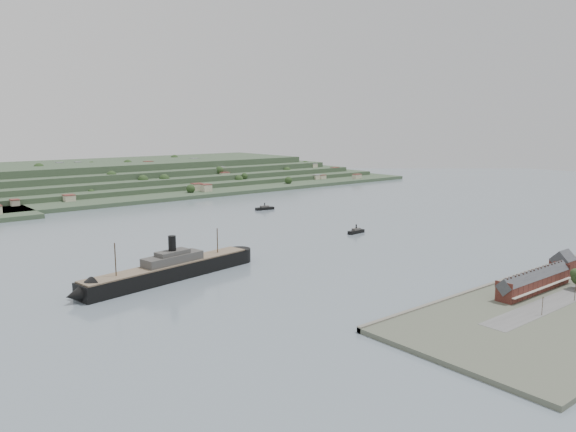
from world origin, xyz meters
TOP-DOWN VIEW (x-y plane):
  - ground at (0.00, 0.00)m, footprint 1400.00×1400.00m
  - terrace_row at (-10.00, -168.02)m, footprint 55.60×9.80m
  - gabled_building at (27.50, -164.00)m, footprint 10.40×10.18m
  - far_peninsula at (27.91, 393.10)m, footprint 760.00×309.00m
  - steamship at (-133.74, -33.68)m, footprint 113.99×31.23m
  - tugboat at (34.03, -9.39)m, footprint 15.26×5.06m
  - ferry_east at (49.82, 124.26)m, footprint 18.61×8.10m

SIDE VIEW (x-z plane):
  - ground at x=0.00m, z-range 0.00..0.00m
  - ferry_east at x=49.82m, z-range -1.75..5.00m
  - tugboat at x=34.03m, z-range -1.73..5.03m
  - steamship at x=-133.74m, z-range -8.66..18.81m
  - terrace_row at x=-10.00m, z-range 1.30..12.38m
  - gabled_building at x=27.50m, z-range 1.14..15.23m
  - far_peninsula at x=27.91m, z-range -3.12..26.88m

